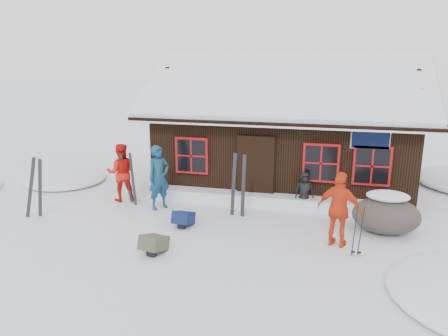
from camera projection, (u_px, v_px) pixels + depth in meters
The scene contains 15 objects.
ground at pixel (204, 230), 11.26m from camera, with size 120.00×120.00×0.00m, color white.
mountain_hut at pixel (285, 137), 15.18m from camera, with size 8.90×6.09×4.42m.
snow_drift at pixel (274, 200), 12.98m from camera, with size 7.60×0.60×0.35m, color white.
snow_mounds at pixel (277, 210), 12.63m from camera, with size 20.60×13.20×0.48m.
skier_teal at pixel (159, 177), 12.58m from camera, with size 0.68×0.45×1.88m, color navy.
skier_orange_left at pixel (121, 172), 13.28m from camera, with size 0.87×0.68×1.78m, color red.
skier_orange_right at pixel (339, 210), 10.10m from camera, with size 1.06×0.44×1.80m, color red.
skier_crouched at pixel (304, 191), 12.63m from camera, with size 0.54×0.35×1.11m, color black.
boulder at pixel (386, 214), 10.96m from camera, with size 1.67×1.25×0.97m.
ski_pair_left at pixel (35, 188), 11.91m from camera, with size 0.70×0.19×1.75m.
ski_pair_mid at pixel (130, 179), 13.08m from camera, with size 0.58×0.25×1.61m.
ski_pair_right at pixel (238, 186), 11.99m from camera, with size 0.47×0.17×1.84m.
ski_poles at pixel (358, 231), 9.68m from camera, with size 0.22×0.11×1.24m.
backpack_blue at pixel (184, 221), 11.43m from camera, with size 0.44×0.59×0.32m, color #111D4A.
backpack_olive at pixel (154, 246), 9.90m from camera, with size 0.46×0.61×0.33m, color #494634.
Camera 1 is at (3.00, -10.05, 4.42)m, focal length 35.00 mm.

